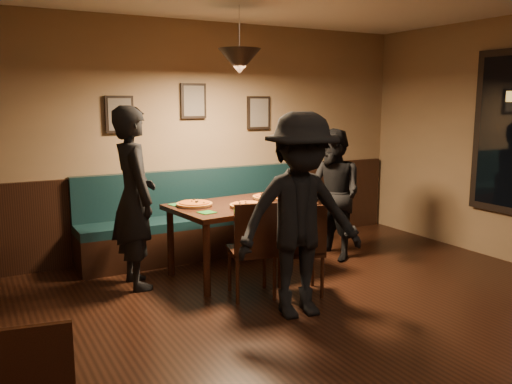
% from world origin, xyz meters
% --- Properties ---
extents(floor, '(7.00, 7.00, 0.00)m').
position_xyz_m(floor, '(0.00, 0.00, 0.00)').
color(floor, black).
rests_on(floor, ground).
extents(wall_back, '(6.00, 0.00, 6.00)m').
position_xyz_m(wall_back, '(0.00, 3.50, 1.40)').
color(wall_back, '#8C704F').
rests_on(wall_back, ground).
extents(wainscot, '(5.88, 0.06, 1.00)m').
position_xyz_m(wainscot, '(0.00, 3.47, 0.50)').
color(wainscot, black).
rests_on(wainscot, ground).
extents(booth_bench, '(3.00, 0.60, 1.00)m').
position_xyz_m(booth_bench, '(0.00, 3.20, 0.50)').
color(booth_bench, '#0F232D').
rests_on(booth_bench, ground).
extents(picture_left, '(0.32, 0.04, 0.42)m').
position_xyz_m(picture_left, '(-0.90, 3.47, 1.70)').
color(picture_left, black).
rests_on(picture_left, wall_back).
extents(picture_center, '(0.32, 0.04, 0.42)m').
position_xyz_m(picture_center, '(0.00, 3.47, 1.85)').
color(picture_center, black).
rests_on(picture_center, wall_back).
extents(picture_right, '(0.32, 0.04, 0.42)m').
position_xyz_m(picture_right, '(0.90, 3.47, 1.70)').
color(picture_right, black).
rests_on(picture_right, wall_back).
extents(pendant_lamp, '(0.44, 0.44, 0.25)m').
position_xyz_m(pendant_lamp, '(0.06, 2.35, 2.25)').
color(pendant_lamp, black).
rests_on(pendant_lamp, ceiling).
extents(dining_table, '(1.54, 1.08, 0.77)m').
position_xyz_m(dining_table, '(0.06, 2.35, 0.39)').
color(dining_table, black).
rests_on(dining_table, floor).
extents(chair_near_left, '(0.50, 0.50, 0.94)m').
position_xyz_m(chair_near_left, '(-0.16, 1.70, 0.47)').
color(chair_near_left, black).
rests_on(chair_near_left, floor).
extents(chair_near_right, '(0.51, 0.51, 0.90)m').
position_xyz_m(chair_near_right, '(0.29, 1.54, 0.45)').
color(chair_near_right, black).
rests_on(chair_near_right, floor).
extents(diner_left, '(0.43, 0.66, 1.81)m').
position_xyz_m(diner_left, '(-1.04, 2.52, 0.90)').
color(diner_left, black).
rests_on(diner_left, floor).
extents(diner_right, '(0.62, 0.77, 1.54)m').
position_xyz_m(diner_right, '(1.28, 2.34, 0.77)').
color(diner_right, black).
rests_on(diner_right, floor).
extents(diner_front, '(1.22, 0.81, 1.77)m').
position_xyz_m(diner_front, '(-0.01, 1.10, 0.88)').
color(diner_front, black).
rests_on(diner_front, floor).
extents(pizza_a, '(0.48, 0.48, 0.04)m').
position_xyz_m(pizza_a, '(-0.42, 2.47, 0.79)').
color(pizza_a, orange).
rests_on(pizza_a, dining_table).
extents(pizza_b, '(0.49, 0.49, 0.04)m').
position_xyz_m(pizza_b, '(0.04, 2.14, 0.79)').
color(pizza_b, '#C48B25').
rests_on(pizza_b, dining_table).
extents(pizza_c, '(0.40, 0.40, 0.04)m').
position_xyz_m(pizza_c, '(0.48, 2.45, 0.79)').
color(pizza_c, orange).
rests_on(pizza_c, dining_table).
extents(soda_glass, '(0.08, 0.08, 0.17)m').
position_xyz_m(soda_glass, '(0.64, 2.06, 0.85)').
color(soda_glass, black).
rests_on(soda_glass, dining_table).
extents(tabasco_bottle, '(0.03, 0.03, 0.11)m').
position_xyz_m(tabasco_bottle, '(0.57, 2.30, 0.83)').
color(tabasco_bottle, '#8B0407').
rests_on(tabasco_bottle, dining_table).
extents(napkin_a, '(0.17, 0.17, 0.01)m').
position_xyz_m(napkin_a, '(-0.55, 2.62, 0.77)').
color(napkin_a, '#1E7032').
rests_on(napkin_a, dining_table).
extents(napkin_b, '(0.18, 0.18, 0.01)m').
position_xyz_m(napkin_b, '(-0.44, 2.10, 0.77)').
color(napkin_b, '#1E7222').
rests_on(napkin_b, dining_table).
extents(cutlery_set, '(0.19, 0.09, 0.00)m').
position_xyz_m(cutlery_set, '(0.05, 2.02, 0.77)').
color(cutlery_set, white).
rests_on(cutlery_set, dining_table).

